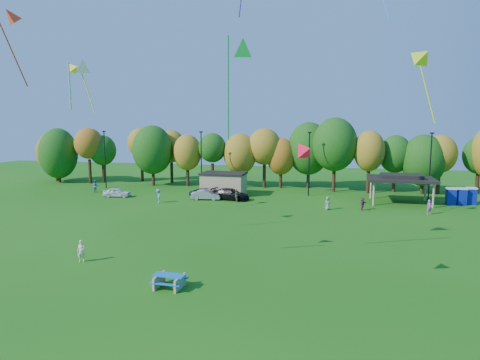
% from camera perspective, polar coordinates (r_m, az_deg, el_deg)
% --- Properties ---
extents(ground, '(160.00, 160.00, 0.00)m').
position_cam_1_polar(ground, '(24.14, -2.89, -17.83)').
color(ground, '#19600F').
rests_on(ground, ground).
extents(tree_line, '(93.57, 10.55, 11.15)m').
position_cam_1_polar(tree_line, '(66.97, 6.94, 3.79)').
color(tree_line, black).
rests_on(tree_line, ground).
extents(lamp_posts, '(64.50, 0.25, 9.09)m').
position_cam_1_polar(lamp_posts, '(61.32, 9.19, 2.45)').
color(lamp_posts, black).
rests_on(lamp_posts, ground).
extents(utility_building, '(6.30, 4.30, 3.25)m').
position_cam_1_polar(utility_building, '(61.70, -2.19, -0.48)').
color(utility_building, tan).
rests_on(utility_building, ground).
extents(pavilion, '(8.20, 6.20, 3.77)m').
position_cam_1_polar(pavilion, '(58.92, 20.67, 0.20)').
color(pavilion, tan).
rests_on(pavilion, ground).
extents(porta_potties, '(3.75, 2.02, 2.18)m').
position_cam_1_polar(porta_potties, '(61.25, 27.41, -1.92)').
color(porta_potties, '#0B1A97').
rests_on(porta_potties, ground).
extents(picnic_table, '(2.07, 1.74, 0.87)m').
position_cam_1_polar(picnic_table, '(28.10, -9.41, -13.03)').
color(picnic_table, tan).
rests_on(picnic_table, ground).
extents(kite_flyer, '(0.68, 0.53, 1.66)m').
position_cam_1_polar(kite_flyer, '(34.54, -20.39, -8.88)').
color(kite_flyer, beige).
rests_on(kite_flyer, ground).
extents(car_a, '(3.99, 2.15, 1.29)m').
position_cam_1_polar(car_a, '(62.49, -16.08, -1.59)').
color(car_a, white).
rests_on(car_a, ground).
extents(car_b, '(4.17, 1.86, 1.33)m').
position_cam_1_polar(car_b, '(58.07, -4.54, -1.99)').
color(car_b, gray).
rests_on(car_b, ground).
extents(car_c, '(5.06, 3.11, 1.31)m').
position_cam_1_polar(car_c, '(59.40, -4.48, -1.78)').
color(car_c, '#0C1849').
rests_on(car_c, ground).
extents(car_d, '(5.57, 3.07, 1.53)m').
position_cam_1_polar(car_d, '(57.81, -1.28, -1.91)').
color(car_d, black).
rests_on(car_d, ground).
extents(far_person_0, '(0.99, 1.52, 1.57)m').
position_cam_1_polar(far_person_0, '(52.98, 16.02, -3.07)').
color(far_person_0, '#893955').
rests_on(far_person_0, ground).
extents(far_person_1, '(0.55, 1.05, 1.71)m').
position_cam_1_polar(far_person_1, '(56.15, -0.47, -2.10)').
color(far_person_1, olive).
rests_on(far_person_1, ground).
extents(far_person_2, '(0.73, 0.62, 1.69)m').
position_cam_1_polar(far_person_2, '(53.24, 23.93, -3.32)').
color(far_person_2, '#CB5FC0').
rests_on(far_person_2, ground).
extents(far_person_3, '(1.21, 1.34, 1.81)m').
position_cam_1_polar(far_person_3, '(56.61, -10.83, -2.10)').
color(far_person_3, '#539BB8').
rests_on(far_person_3, ground).
extents(far_person_4, '(0.92, 0.80, 1.59)m').
position_cam_1_polar(far_person_4, '(52.28, 11.61, -3.06)').
color(far_person_4, '#7EA16E').
rests_on(far_person_4, ground).
extents(far_person_5, '(1.10, 0.99, 1.85)m').
position_cam_1_polar(far_person_5, '(67.69, -18.72, -0.77)').
color(far_person_5, '#547BB9').
rests_on(far_person_5, ground).
extents(kite_1, '(1.70, 1.70, 1.38)m').
position_cam_1_polar(kite_1, '(24.66, 8.28, 4.11)').
color(kite_1, '#FF0E2F').
extents(kite_3, '(2.71, 3.42, 6.36)m').
position_cam_1_polar(kite_3, '(39.84, -28.28, 18.65)').
color(kite_3, red).
extents(kite_5, '(1.90, 4.38, 7.42)m').
position_cam_1_polar(kite_5, '(31.01, 0.34, 17.29)').
color(kite_5, green).
extents(kite_6, '(3.23, 1.41, 5.38)m').
position_cam_1_polar(kite_6, '(48.24, -21.47, 13.73)').
color(kite_6, yellow).
extents(kite_7, '(2.71, 3.02, 5.55)m').
position_cam_1_polar(kite_7, '(33.15, 22.55, 14.85)').
color(kite_7, '#AECF15').
extents(kite_9, '(1.62, 2.05, 3.42)m').
position_cam_1_polar(kite_9, '(29.32, -20.26, 14.12)').
color(kite_9, silver).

